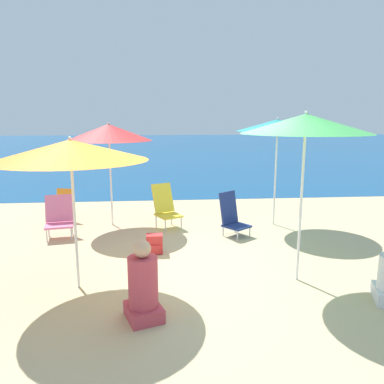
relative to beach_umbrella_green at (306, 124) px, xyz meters
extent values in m
plane|color=#C6B284|center=(-1.48, 0.44, -2.17)|extent=(60.00, 60.00, 0.00)
cube|color=navy|center=(-1.48, 25.34, -2.17)|extent=(60.00, 40.00, 0.01)
cylinder|color=white|center=(0.00, 0.00, -1.15)|extent=(0.04, 0.04, 2.05)
cone|color=#47B756|center=(0.00, 0.00, 0.00)|extent=(1.71, 1.71, 0.26)
sphere|color=white|center=(0.00, 0.00, 0.15)|extent=(0.04, 0.04, 0.04)
cylinder|color=white|center=(-2.93, 3.03, -1.27)|extent=(0.04, 0.04, 1.79)
cone|color=red|center=(-2.93, 3.03, -0.21)|extent=(1.77, 1.77, 0.34)
sphere|color=white|center=(-2.93, 3.03, -0.02)|extent=(0.04, 0.04, 0.04)
cylinder|color=white|center=(0.51, 2.77, -1.18)|extent=(0.04, 0.04, 1.98)
cone|color=teal|center=(0.51, 2.77, -0.07)|extent=(1.69, 1.69, 0.24)
sphere|color=white|center=(0.51, 2.77, 0.07)|extent=(0.04, 0.04, 0.04)
cylinder|color=white|center=(-3.02, 0.02, -1.31)|extent=(0.04, 0.04, 1.72)
cone|color=orange|center=(-3.02, 0.02, -0.32)|extent=(1.96, 1.96, 0.26)
sphere|color=white|center=(-3.02, 0.02, -0.17)|extent=(0.04, 0.04, 0.04)
cylinder|color=silver|center=(-0.48, 1.76, -2.08)|extent=(0.02, 0.02, 0.19)
cylinder|color=silver|center=(-0.20, 1.98, -2.08)|extent=(0.02, 0.02, 0.19)
cylinder|color=silver|center=(-0.71, 2.06, -2.08)|extent=(0.02, 0.02, 0.19)
cylinder|color=silver|center=(-0.42, 2.27, -2.08)|extent=(0.02, 0.02, 0.19)
cube|color=navy|center=(-0.45, 2.02, -1.97)|extent=(0.60, 0.60, 0.04)
cube|color=navy|center=(-0.58, 2.19, -1.64)|extent=(0.43, 0.37, 0.62)
cylinder|color=silver|center=(-1.82, 2.38, -2.04)|extent=(0.02, 0.02, 0.26)
cylinder|color=silver|center=(-1.49, 2.55, -2.04)|extent=(0.02, 0.02, 0.26)
cylinder|color=silver|center=(-2.00, 2.75, -2.04)|extent=(0.02, 0.02, 0.26)
cylinder|color=silver|center=(-1.67, 2.92, -2.04)|extent=(0.02, 0.02, 0.26)
cube|color=yellow|center=(-1.75, 2.65, -1.89)|extent=(0.61, 0.63, 0.04)
cube|color=yellow|center=(-1.86, 2.87, -1.57)|extent=(0.49, 0.40, 0.59)
cylinder|color=silver|center=(-4.28, 3.15, -2.09)|extent=(0.02, 0.02, 0.15)
cylinder|color=silver|center=(-3.95, 3.07, -2.09)|extent=(0.02, 0.02, 0.15)
cylinder|color=silver|center=(-4.19, 3.51, -2.09)|extent=(0.02, 0.02, 0.15)
cylinder|color=silver|center=(-3.86, 3.43, -2.09)|extent=(0.02, 0.02, 0.15)
cube|color=orange|center=(-4.07, 3.29, -2.00)|extent=(0.50, 0.52, 0.04)
cube|color=orange|center=(-4.02, 3.50, -1.72)|extent=(0.43, 0.25, 0.52)
cylinder|color=silver|center=(-4.00, 1.97, -2.05)|extent=(0.02, 0.02, 0.24)
cylinder|color=silver|center=(-3.58, 2.05, -2.05)|extent=(0.02, 0.02, 0.24)
cylinder|color=silver|center=(-4.07, 2.34, -2.05)|extent=(0.02, 0.02, 0.24)
cylinder|color=silver|center=(-3.64, 2.41, -2.05)|extent=(0.02, 0.02, 0.24)
cube|color=pink|center=(-3.82, 2.19, -1.91)|extent=(0.58, 0.52, 0.04)
cube|color=pink|center=(-3.86, 2.41, -1.63)|extent=(0.54, 0.29, 0.51)
cube|color=#BF3F4C|center=(-2.11, -0.87, -2.09)|extent=(0.49, 0.53, 0.16)
cylinder|color=#BF3F4C|center=(-2.11, -0.87, -1.72)|extent=(0.34, 0.34, 0.58)
sphere|color=tan|center=(-2.11, -0.87, -1.33)|extent=(0.20, 0.20, 0.20)
cube|color=red|center=(-2.02, 1.24, -2.01)|extent=(0.27, 0.20, 0.32)
cube|color=red|center=(-2.02, 1.13, -2.07)|extent=(0.19, 0.03, 0.15)
camera|label=1|loc=(-1.90, -4.81, 0.08)|focal=35.00mm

